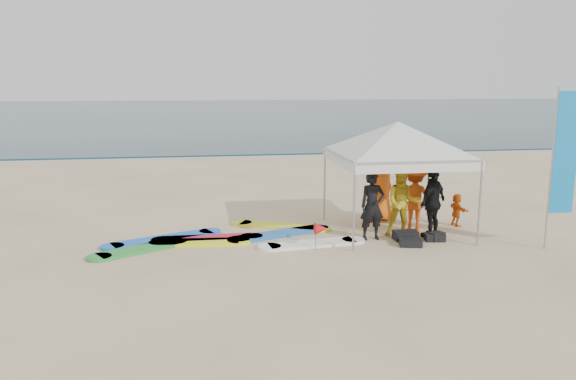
# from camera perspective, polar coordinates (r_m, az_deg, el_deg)

# --- Properties ---
(ground) EXTENTS (120.00, 120.00, 0.00)m
(ground) POSITION_cam_1_polar(r_m,az_deg,el_deg) (11.24, 3.86, -8.48)
(ground) COLOR beige
(ground) RESTS_ON ground
(ocean) EXTENTS (160.00, 84.00, 0.08)m
(ocean) POSITION_cam_1_polar(r_m,az_deg,el_deg) (70.46, -7.07, 7.89)
(ocean) COLOR #0C2633
(ocean) RESTS_ON ground
(shoreline_foam) EXTENTS (160.00, 1.20, 0.01)m
(shoreline_foam) POSITION_cam_1_polar(r_m,az_deg,el_deg) (28.87, -4.15, 3.52)
(shoreline_foam) COLOR silver
(shoreline_foam) RESTS_ON ground
(person_black_a) EXTENTS (0.63, 0.43, 1.65)m
(person_black_a) POSITION_cam_1_polar(r_m,az_deg,el_deg) (13.52, 8.56, -1.59)
(person_black_a) COLOR black
(person_black_a) RESTS_ON ground
(person_yellow) EXTENTS (0.95, 0.82, 1.70)m
(person_yellow) POSITION_cam_1_polar(r_m,az_deg,el_deg) (13.86, 11.54, -1.29)
(person_yellow) COLOR gold
(person_yellow) RESTS_ON ground
(person_orange_a) EXTENTS (1.23, 0.91, 1.69)m
(person_orange_a) POSITION_cam_1_polar(r_m,az_deg,el_deg) (14.52, 12.73, -0.79)
(person_orange_a) COLOR #D04912
(person_orange_a) RESTS_ON ground
(person_black_b) EXTENTS (1.06, 0.95, 1.73)m
(person_black_b) POSITION_cam_1_polar(r_m,az_deg,el_deg) (14.02, 14.48, -1.21)
(person_black_b) COLOR black
(person_black_b) RESTS_ON ground
(person_orange_b) EXTENTS (1.04, 0.93, 1.79)m
(person_orange_b) POSITION_cam_1_polar(r_m,az_deg,el_deg) (15.34, 9.42, 0.15)
(person_orange_b) COLOR orange
(person_orange_b) RESTS_ON ground
(person_seated) EXTENTS (0.33, 0.82, 0.86)m
(person_seated) POSITION_cam_1_polar(r_m,az_deg,el_deg) (15.37, 16.77, -1.93)
(person_seated) COLOR #D05912
(person_seated) RESTS_ON ground
(canopy_tent) EXTENTS (4.20, 4.20, 3.17)m
(canopy_tent) POSITION_cam_1_polar(r_m,az_deg,el_deg) (14.06, 11.13, 6.79)
(canopy_tent) COLOR #A5A5A8
(canopy_tent) RESTS_ON ground
(feather_flag) EXTENTS (0.61, 0.04, 3.64)m
(feather_flag) POSITION_cam_1_polar(r_m,az_deg,el_deg) (13.80, 26.23, 3.22)
(feather_flag) COLOR #A5A5A8
(feather_flag) RESTS_ON ground
(marker_pennant) EXTENTS (0.28, 0.28, 0.64)m
(marker_pennant) POSITION_cam_1_polar(r_m,az_deg,el_deg) (12.60, 3.36, -3.95)
(marker_pennant) COLOR #A5A5A8
(marker_pennant) RESTS_ON ground
(gear_pile) EXTENTS (1.28, 0.92, 0.22)m
(gear_pile) POSITION_cam_1_polar(r_m,az_deg,el_deg) (13.68, 13.04, -4.75)
(gear_pile) COLOR black
(gear_pile) RESTS_ON ground
(surfboard_spread) EXTENTS (5.89, 2.95, 0.07)m
(surfboard_spread) POSITION_cam_1_polar(r_m,az_deg,el_deg) (13.58, -6.07, -4.91)
(surfboard_spread) COLOR #2267B7
(surfboard_spread) RESTS_ON ground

